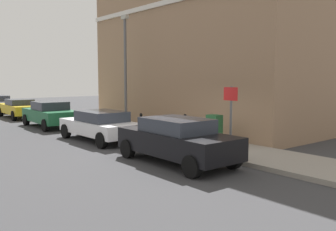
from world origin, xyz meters
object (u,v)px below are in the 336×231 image
car_green (50,114)px  street_sign (231,110)px  bollard_near_cabinet (185,125)px  lamppost (125,66)px  car_black (177,139)px  bollard_far_kerb (141,124)px  car_white (100,125)px  utility_cabinet (214,131)px  car_yellow (19,108)px

car_green → street_sign: bearing=-171.3°
bollard_near_cabinet → lamppost: lamppost is taller
bollard_near_cabinet → street_sign: bearing=-107.8°
car_black → bollard_near_cabinet: 4.05m
car_green → lamppost: bearing=-145.4°
bollard_near_cabinet → lamppost: 5.07m
bollard_near_cabinet → street_sign: (-1.14, -3.57, 0.96)m
car_black → bollard_near_cabinet: size_ratio=4.19×
car_green → bollard_far_kerb: 6.87m
car_white → lamppost: (2.54, 1.94, 2.60)m
car_green → street_sign: (1.62, -11.71, 0.92)m
utility_cabinet → bollard_far_kerb: bearing=110.2°
bollard_near_cabinet → street_sign: 3.87m
car_black → car_yellow: size_ratio=0.97×
bollard_near_cabinet → lamppost: (-0.22, 4.34, 2.60)m
car_green → utility_cabinet: 10.32m
car_white → lamppost: bearing=-53.9°
car_white → bollard_near_cabinet: car_white is taller
utility_cabinet → bollard_far_kerb: 3.47m
car_yellow → bollard_far_kerb: car_yellow is taller
car_yellow → utility_cabinet: size_ratio=3.91×
car_white → bollard_near_cabinet: bearing=-132.4°
bollard_near_cabinet → utility_cabinet: bearing=-93.1°
car_green → car_yellow: (0.12, 5.93, -0.05)m
bollard_near_cabinet → car_black: bearing=-135.3°
car_black → car_white: bearing=-1.0°
bollard_far_kerb → car_white: bearing=146.2°
utility_cabinet → street_sign: street_sign is taller
bollard_far_kerb → car_green: bearing=102.3°
car_green → car_yellow: size_ratio=0.95×
utility_cabinet → bollard_far_kerb: (-1.20, 3.25, 0.02)m
utility_cabinet → bollard_near_cabinet: 1.83m
car_white → bollard_far_kerb: (1.46, -0.98, 0.00)m
car_white → bollard_far_kerb: size_ratio=4.17×
car_green → street_sign: size_ratio=1.86×
car_white → street_sign: (1.61, -5.97, 0.96)m
bollard_near_cabinet → street_sign: street_sign is taller
bollard_far_kerb → car_black: bearing=-110.3°
car_white → bollard_near_cabinet: (2.76, -2.41, 0.00)m
car_green → bollard_far_kerb: size_ratio=4.11×
car_yellow → lamppost: bearing=-164.6°
lamppost → car_black: bearing=-110.3°
utility_cabinet → lamppost: size_ratio=0.20×
car_black → car_white: car_black is taller
utility_cabinet → lamppost: 6.70m
car_black → bollard_far_kerb: bearing=-20.0°
utility_cabinet → bollard_far_kerb: size_ratio=1.11×
car_yellow → utility_cabinet: bearing=-169.5°
bollard_near_cabinet → lamppost: bearing=92.9°
bollard_near_cabinet → bollard_far_kerb: size_ratio=1.00×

